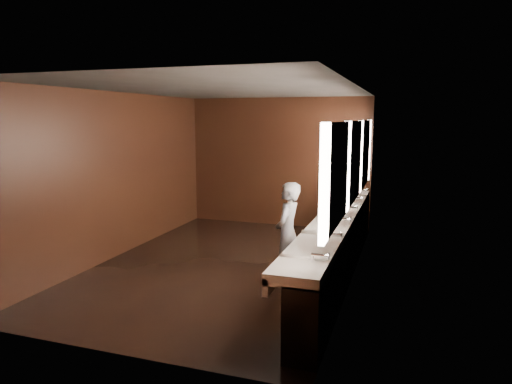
% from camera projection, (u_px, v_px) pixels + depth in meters
% --- Properties ---
extents(floor, '(6.00, 6.00, 0.00)m').
position_uv_depth(floor, '(228.00, 265.00, 7.43)').
color(floor, black).
rests_on(floor, ground).
extents(ceiling, '(4.00, 6.00, 0.02)m').
position_uv_depth(ceiling, '(226.00, 89.00, 6.98)').
color(ceiling, '#2D2D2B').
rests_on(ceiling, wall_back).
extents(wall_back, '(4.00, 0.02, 2.80)m').
position_uv_depth(wall_back, '(278.00, 162.00, 10.01)').
color(wall_back, black).
rests_on(wall_back, floor).
extents(wall_front, '(4.00, 0.02, 2.80)m').
position_uv_depth(wall_front, '(110.00, 219.00, 4.40)').
color(wall_front, black).
rests_on(wall_front, floor).
extents(wall_left, '(0.02, 6.00, 2.80)m').
position_uv_depth(wall_left, '(119.00, 175.00, 7.83)').
color(wall_left, black).
rests_on(wall_left, floor).
extents(wall_right, '(0.02, 6.00, 2.80)m').
position_uv_depth(wall_right, '(355.00, 185.00, 6.58)').
color(wall_right, black).
rests_on(wall_right, floor).
extents(sink_counter, '(0.55, 5.40, 1.01)m').
position_uv_depth(sink_counter, '(339.00, 245.00, 6.79)').
color(sink_counter, black).
rests_on(sink_counter, floor).
extents(mirror_band, '(0.06, 5.03, 1.15)m').
position_uv_depth(mirror_band, '(355.00, 161.00, 6.53)').
color(mirror_band, '#FFE3CF').
rests_on(mirror_band, wall_right).
extents(person, '(0.39, 0.56, 1.48)m').
position_uv_depth(person, '(288.00, 234.00, 6.48)').
color(person, '#8CA5D1').
rests_on(person, floor).
extents(trash_bin, '(0.37, 0.37, 0.53)m').
position_uv_depth(trash_bin, '(306.00, 288.00, 5.68)').
color(trash_bin, black).
rests_on(trash_bin, floor).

